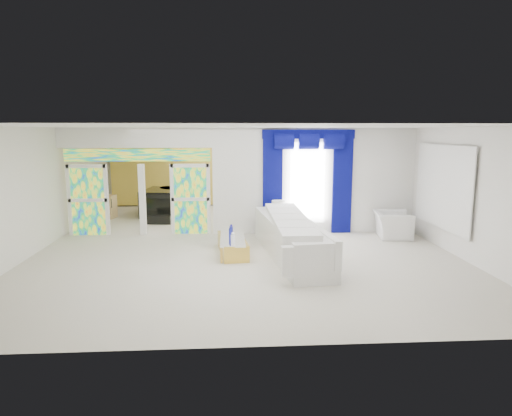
{
  "coord_description": "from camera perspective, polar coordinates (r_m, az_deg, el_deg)",
  "views": [
    {
      "loc": [
        -0.36,
        -11.71,
        2.9
      ],
      "look_at": [
        0.3,
        -1.2,
        1.1
      ],
      "focal_mm": 31.55,
      "sensor_mm": 36.0,
      "label": 1
    }
  ],
  "objects": [
    {
      "name": "wall_mirror",
      "position": [
        12.02,
        22.61,
        2.51
      ],
      "size": [
        0.04,
        2.7,
        1.9
      ],
      "primitive_type": "cube",
      "color": "white",
      "rests_on": "ground"
    },
    {
      "name": "grand_piano",
      "position": [
        16.1,
        -11.43,
        0.76
      ],
      "size": [
        1.57,
        1.94,
        0.9
      ],
      "primitive_type": "cube",
      "rotation": [
        0.0,
        0.0,
        -0.13
      ],
      "color": "black",
      "rests_on": "ground"
    },
    {
      "name": "window_pane",
      "position": [
        12.89,
        6.53,
        3.18
      ],
      "size": [
        1.0,
        0.02,
        2.3
      ],
      "primitive_type": "cube",
      "color": "white",
      "rests_on": "dividing_wall"
    },
    {
      "name": "blue_pelmet",
      "position": [
        12.78,
        6.68,
        9.28
      ],
      "size": [
        2.6,
        0.12,
        0.25
      ],
      "primitive_type": "cube",
      "color": "#030443",
      "rests_on": "dividing_wall"
    },
    {
      "name": "coffee_table",
      "position": [
        10.84,
        -3.0,
        -4.79
      ],
      "size": [
        0.75,
        1.77,
        0.38
      ],
      "primitive_type": "cube",
      "rotation": [
        0.0,
        0.0,
        0.11
      ],
      "color": "gold",
      "rests_on": "ground"
    },
    {
      "name": "dividing_header",
      "position": [
        12.95,
        -14.85,
        8.61
      ],
      "size": [
        4.3,
        0.18,
        0.55
      ],
      "primitive_type": "cube",
      "color": "white",
      "rests_on": "dividing_wall"
    },
    {
      "name": "piano_bench",
      "position": [
        14.6,
        -12.23,
        -1.44
      ],
      "size": [
        0.85,
        0.42,
        0.27
      ],
      "primitive_type": "cube",
      "rotation": [
        0.0,
        0.0,
        -0.13
      ],
      "color": "black",
      "rests_on": "ground"
    },
    {
      "name": "table_lamp",
      "position": [
        12.63,
        2.82,
        -0.34
      ],
      "size": [
        0.36,
        0.36,
        0.58
      ],
      "primitive_type": "cylinder",
      "color": "silver",
      "rests_on": "console_table"
    },
    {
      "name": "console_table",
      "position": [
        12.76,
        4.14,
        -2.51
      ],
      "size": [
        1.25,
        0.45,
        0.41
      ],
      "primitive_type": "cube",
      "rotation": [
        0.0,
        0.0,
        -0.05
      ],
      "color": "white",
      "rests_on": "ground"
    },
    {
      "name": "decanters",
      "position": [
        10.79,
        -3.11,
        -3.31
      ],
      "size": [
        0.14,
        0.95,
        0.22
      ],
      "color": "white",
      "rests_on": "coffee_table"
    },
    {
      "name": "blue_drape_right",
      "position": [
        13.08,
        10.88,
        2.94
      ],
      "size": [
        0.55,
        0.1,
        2.8
      ],
      "primitive_type": "cube",
      "color": "#030443",
      "rests_on": "ground"
    },
    {
      "name": "tv_console",
      "position": [
        15.96,
        -18.4,
        0.15
      ],
      "size": [
        0.62,
        0.58,
        0.78
      ],
      "primitive_type": "cube",
      "rotation": [
        0.0,
        0.0,
        -0.2
      ],
      "color": "tan",
      "rests_on": "ground"
    },
    {
      "name": "blue_drape_left",
      "position": [
        12.73,
        2.11,
        2.93
      ],
      "size": [
        0.55,
        0.1,
        2.8
      ],
      "primitive_type": "cube",
      "color": "#030443",
      "rests_on": "ground"
    },
    {
      "name": "armchair",
      "position": [
        12.99,
        16.9,
        -2.03
      ],
      "size": [
        1.09,
        1.21,
        0.7
      ],
      "primitive_type": "imported",
      "rotation": [
        0.0,
        0.0,
        1.43
      ],
      "color": "silver",
      "rests_on": "ground"
    },
    {
      "name": "floor",
      "position": [
        12.07,
        -1.79,
        -4.21
      ],
      "size": [
        12.0,
        12.0,
        0.0
      ],
      "primitive_type": "plane",
      "color": "#B7AF9E",
      "rests_on": "ground"
    },
    {
      "name": "stained_panel_left",
      "position": [
        13.43,
        -20.51,
        0.95
      ],
      "size": [
        0.95,
        0.04,
        2.0
      ],
      "primitive_type": "cube",
      "color": "#994C3F",
      "rests_on": "ground"
    },
    {
      "name": "dividing_wall",
      "position": [
        13.03,
        7.55,
        3.45
      ],
      "size": [
        5.7,
        0.18,
        3.0
      ],
      "primitive_type": "cube",
      "color": "white",
      "rests_on": "ground"
    },
    {
      "name": "white_sofa",
      "position": [
        10.59,
        4.35,
        -3.91
      ],
      "size": [
        1.38,
        4.4,
        0.82
      ],
      "primitive_type": "cube",
      "rotation": [
        0.0,
        0.0,
        0.11
      ],
      "color": "silver",
      "rests_on": "ground"
    },
    {
      "name": "gold_curtains",
      "position": [
        17.67,
        -2.43,
        5.15
      ],
      "size": [
        9.7,
        0.12,
        2.9
      ],
      "primitive_type": "cube",
      "color": "gold",
      "rests_on": "ground"
    },
    {
      "name": "chandelier",
      "position": [
        15.23,
        -11.04,
        8.59
      ],
      "size": [
        0.6,
        0.6,
        0.6
      ],
      "primitive_type": "sphere",
      "color": "gold",
      "rests_on": "ceiling"
    },
    {
      "name": "stained_panel_right",
      "position": [
        12.89,
        -8.3,
        1.13
      ],
      "size": [
        0.95,
        0.04,
        2.0
      ],
      "primitive_type": "cube",
      "color": "#994C3F",
      "rests_on": "ground"
    },
    {
      "name": "stained_transom",
      "position": [
        12.96,
        -14.76,
        6.51
      ],
      "size": [
        4.0,
        0.05,
        0.35
      ],
      "primitive_type": "cube",
      "color": "#994C3F",
      "rests_on": "dividing_header"
    }
  ]
}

